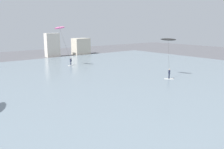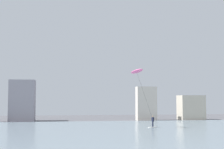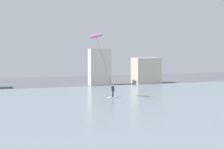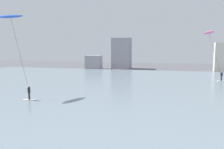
% 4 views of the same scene
% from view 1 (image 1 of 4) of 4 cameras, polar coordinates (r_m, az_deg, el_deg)
% --- Properties ---
extents(water_bay, '(84.00, 52.00, 0.10)m').
position_cam_1_polar(water_bay, '(36.06, -13.16, -1.72)').
color(water_bay, slate).
rests_on(water_bay, ground).
extents(far_shore_buildings, '(43.90, 5.13, 7.70)m').
position_cam_1_polar(far_shore_buildings, '(62.62, -24.33, 6.10)').
color(far_shore_buildings, gray).
rests_on(far_shore_buildings, ground).
extents(kitesurfer_black, '(2.75, 3.38, 6.39)m').
position_cam_1_polar(kitesurfer_black, '(38.44, 13.93, 7.35)').
color(kitesurfer_black, silver).
rests_on(kitesurfer_black, water_bay).
extents(kitesurfer_pink, '(3.97, 2.92, 8.42)m').
position_cam_1_polar(kitesurfer_pink, '(48.37, -12.63, 10.27)').
color(kitesurfer_pink, silver).
rests_on(kitesurfer_pink, water_bay).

